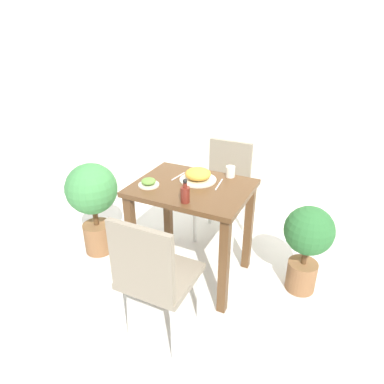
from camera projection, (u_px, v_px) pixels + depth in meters
ground_plane at (192, 272)px, 2.78m from camera, size 16.00×16.00×0.00m
wall_back at (249, 85)px, 3.21m from camera, size 8.00×0.05×2.60m
dining_table at (192, 205)px, 2.51m from camera, size 0.83×0.64×0.78m
chair_near at (153, 274)px, 2.00m from camera, size 0.42×0.42×0.89m
chair_far at (225, 185)px, 3.11m from camera, size 0.42×0.42×0.89m
food_plate at (198, 175)px, 2.50m from camera, size 0.27×0.27×0.09m
side_plate at (149, 183)px, 2.43m from camera, size 0.15×0.15×0.06m
drink_cup at (230, 172)px, 2.57m from camera, size 0.07×0.07×0.08m
sauce_bottle at (185, 194)px, 2.19m from camera, size 0.06×0.06×0.16m
fork_utensil at (178, 176)px, 2.58m from camera, size 0.03×0.17×0.00m
spoon_utensil at (219, 184)px, 2.46m from camera, size 0.03×0.19×0.00m
potted_plant_left at (93, 198)px, 2.83m from camera, size 0.42×0.42×0.82m
potted_plant_right at (307, 240)px, 2.43m from camera, size 0.35×0.35×0.69m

